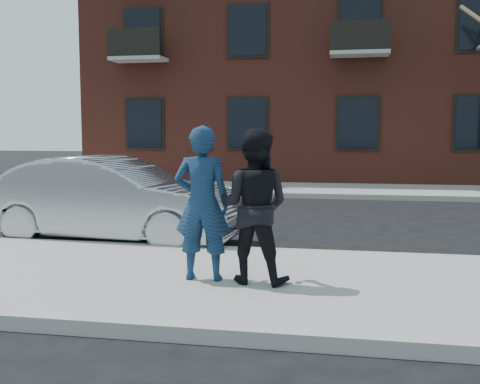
# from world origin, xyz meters

# --- Properties ---
(ground) EXTENTS (100.00, 100.00, 0.00)m
(ground) POSITION_xyz_m (0.00, 0.00, 0.00)
(ground) COLOR black
(ground) RESTS_ON ground
(near_sidewalk) EXTENTS (50.00, 3.50, 0.15)m
(near_sidewalk) POSITION_xyz_m (0.00, -0.25, 0.07)
(near_sidewalk) COLOR gray
(near_sidewalk) RESTS_ON ground
(near_curb) EXTENTS (50.00, 0.10, 0.15)m
(near_curb) POSITION_xyz_m (0.00, 1.55, 0.07)
(near_curb) COLOR #999691
(near_curb) RESTS_ON ground
(far_sidewalk) EXTENTS (50.00, 3.50, 0.15)m
(far_sidewalk) POSITION_xyz_m (0.00, 11.25, 0.07)
(far_sidewalk) COLOR gray
(far_sidewalk) RESTS_ON ground
(far_curb) EXTENTS (50.00, 0.10, 0.15)m
(far_curb) POSITION_xyz_m (0.00, 9.45, 0.07)
(far_curb) COLOR #999691
(far_curb) RESTS_ON ground
(apartment_building) EXTENTS (24.30, 10.30, 12.30)m
(apartment_building) POSITION_xyz_m (2.00, 18.00, 6.16)
(apartment_building) COLOR maroon
(apartment_building) RESTS_ON ground
(silver_sedan) EXTENTS (4.55, 1.89, 1.46)m
(silver_sedan) POSITION_xyz_m (-4.19, 2.30, 0.73)
(silver_sedan) COLOR #999BA3
(silver_sedan) RESTS_ON ground
(man_hoodie) EXTENTS (0.68, 0.52, 1.79)m
(man_hoodie) POSITION_xyz_m (-1.93, -0.37, 1.05)
(man_hoodie) COLOR navy
(man_hoodie) RESTS_ON near_sidewalk
(man_peacoat) EXTENTS (0.92, 0.76, 1.75)m
(man_peacoat) POSITION_xyz_m (-1.33, -0.36, 1.03)
(man_peacoat) COLOR black
(man_peacoat) RESTS_ON near_sidewalk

